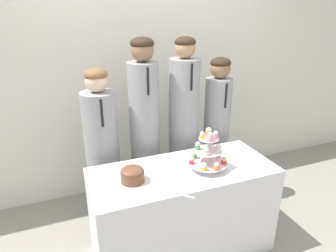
# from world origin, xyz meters

# --- Properties ---
(wall_back) EXTENTS (9.00, 0.06, 2.70)m
(wall_back) POSITION_xyz_m (0.00, 1.43, 1.35)
(wall_back) COLOR silver
(wall_back) RESTS_ON ground_plane
(table) EXTENTS (1.38, 0.59, 0.74)m
(table) POSITION_xyz_m (0.00, 0.29, 0.37)
(table) COLOR white
(table) RESTS_ON ground_plane
(round_cake) EXTENTS (0.26, 0.26, 0.12)m
(round_cake) POSITION_xyz_m (-0.40, 0.26, 0.79)
(round_cake) COLOR white
(round_cake) RESTS_ON table
(cake_knife) EXTENTS (0.21, 0.21, 0.01)m
(cake_knife) POSITION_xyz_m (-0.21, 0.07, 0.74)
(cake_knife) COLOR silver
(cake_knife) RESTS_ON table
(cupcake_stand) EXTENTS (0.29, 0.29, 0.31)m
(cupcake_stand) POSITION_xyz_m (0.17, 0.25, 0.87)
(cupcake_stand) COLOR silver
(cupcake_stand) RESTS_ON table
(student_0) EXTENTS (0.28, 0.29, 1.42)m
(student_0) POSITION_xyz_m (-0.50, 0.84, 0.68)
(student_0) COLOR #939399
(student_0) RESTS_ON ground_plane
(student_1) EXTENTS (0.26, 0.26, 1.64)m
(student_1) POSITION_xyz_m (-0.13, 0.84, 0.80)
(student_1) COLOR #939399
(student_1) RESTS_ON ground_plane
(student_2) EXTENTS (0.27, 0.28, 1.63)m
(student_2) POSITION_xyz_m (0.24, 0.84, 0.78)
(student_2) COLOR #939399
(student_2) RESTS_ON ground_plane
(student_3) EXTENTS (0.25, 0.25, 1.45)m
(student_3) POSITION_xyz_m (0.59, 0.84, 0.71)
(student_3) COLOR #939399
(student_3) RESTS_ON ground_plane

